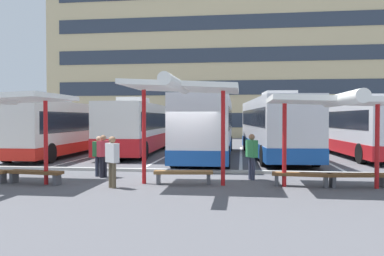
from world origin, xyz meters
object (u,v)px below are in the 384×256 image
Objects in this scene: coach_bus_1 at (139,129)px; waiting_passenger_3 at (112,158)px; coach_bus_3 at (274,127)px; waiting_passenger_1 at (252,153)px; bench_3 at (301,176)px; coach_bus_2 at (208,127)px; waiting_passenger_0 at (103,153)px; waiting_shelter_2 at (333,102)px; coach_bus_0 at (62,128)px; bench_1 at (35,174)px; waiting_shelter_1 at (182,89)px; bench_2 at (183,174)px; waiting_passenger_2 at (99,154)px; coach_bus_4 at (355,128)px; waiting_shelter_0 at (4,100)px; bench_4 at (358,177)px.

waiting_passenger_3 is at bearing -78.77° from coach_bus_1.
coach_bus_3 reaches higher than waiting_passenger_1.
bench_3 is 1.13× the size of waiting_passenger_1.
coach_bus_1 is 6.72× the size of waiting_passenger_3.
coach_bus_2 is 9.74m from bench_3.
waiting_passenger_0 is at bearing -112.66° from coach_bus_2.
waiting_shelter_2 reaches higher than bench_3.
coach_bus_0 reaches higher than bench_1.
waiting_shelter_1 is (8.65, -9.36, 1.56)m from coach_bus_0.
waiting_passenger_1 is at bearing 27.28° from bench_2.
waiting_passenger_2 is at bearing -56.07° from coach_bus_0.
coach_bus_4 reaches higher than bench_1.
bench_1 is at bearing -128.93° from waiting_passenger_2.
waiting_passenger_1 is (2.32, 1.19, 0.62)m from bench_2.
coach_bus_1 is 5.54× the size of bench_1.
waiting_shelter_2 is 3.28× the size of waiting_passenger_2.
bench_2 is at bearing 25.57° from waiting_passenger_3.
waiting_shelter_0 reaches higher than waiting_passenger_2.
coach_bus_0 is 16.38m from waiting_shelter_2.
waiting_shelter_1 is (5.00, 0.25, 2.84)m from bench_1.
coach_bus_0 reaches higher than waiting_shelter_2.
waiting_passenger_2 is at bearing -114.78° from coach_bus_2.
waiting_passenger_1 is at bearing -99.84° from coach_bus_3.
bench_3 is at bearing -177.95° from bench_4.
coach_bus_4 is 11.79m from waiting_passenger_1.
bench_3 and bench_4 have the same top height.
waiting_shelter_1 is 2.41× the size of bench_4.
bench_4 is at bearing 2.05° from bench_3.
waiting_passenger_3 is (-5.93, -10.70, -0.74)m from coach_bus_3.
coach_bus_3 reaches higher than coach_bus_4.
waiting_shelter_0 is 11.88m from bench_4.
waiting_shelter_1 is at bearing -126.86° from coach_bus_4.
coach_bus_1 reaches higher than bench_4.
coach_bus_4 is at bearing 57.57° from waiting_passenger_1.
waiting_passenger_1 is (10.97, -7.79, -0.66)m from coach_bus_0.
bench_4 is 3.60m from waiting_passenger_1.
coach_bus_3 reaches higher than waiting_passenger_0.
waiting_shelter_0 is at bearing -160.72° from bench_1.
bench_2 is 1.08× the size of bench_3.
coach_bus_2 is 10.16m from waiting_passenger_3.
coach_bus_3 reaches higher than waiting_shelter_1.
coach_bus_3 is 10.10m from waiting_shelter_2.
coach_bus_0 is at bearing -172.93° from coach_bus_4.
coach_bus_3 reaches higher than waiting_shelter_2.
waiting_passenger_2 is at bearing 51.07° from bench_1.
waiting_shelter_0 reaches higher than bench_1.
waiting_shelter_1 is 4.82m from bench_3.
coach_bus_4 is 12.14m from waiting_shelter_2.
waiting_passenger_2 is at bearing 179.23° from waiting_passenger_1.
waiting_shelter_0 is 2.93× the size of waiting_passenger_1.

